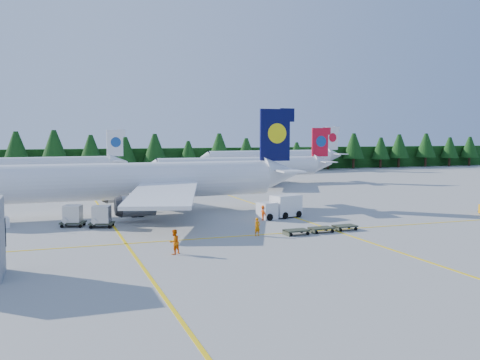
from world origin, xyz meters
name	(u,v)px	position (x,y,z in m)	size (l,w,h in m)	color
ground	(253,224)	(0.00, 0.00, 0.00)	(320.00, 320.00, 0.00)	#959691
taxi_stripe_a	(99,206)	(-14.00, 20.00, 0.01)	(0.25, 120.00, 0.01)	yellow
taxi_stripe_b	(242,200)	(6.00, 20.00, 0.01)	(0.25, 120.00, 0.01)	yellow
taxi_stripe_cross	(276,234)	(0.00, -6.00, 0.01)	(80.00, 0.25, 0.01)	yellow
treeline_hedge	(135,161)	(0.00, 82.00, 3.00)	(220.00, 4.00, 6.00)	black
airliner_navy	(113,182)	(-13.10, 11.62, 3.80)	(43.49, 35.80, 12.65)	white
airliner_red	(236,167)	(13.37, 43.71, 3.22)	(36.86, 30.32, 10.72)	white
airliner_far_left	(26,166)	(-24.37, 61.15, 3.26)	(35.79, 5.97, 10.40)	white
airliner_far_right	(267,158)	(31.42, 71.90, 3.61)	(39.58, 7.09, 11.51)	white
service_truck	(279,207)	(4.20, 2.76, 1.24)	(5.51, 3.17, 2.51)	silver
dolly_train	(321,228)	(4.33, -6.80, 0.42)	(7.83, 2.10, 0.13)	#353929
uld_pair	(87,215)	(-16.54, 3.85, 1.23)	(5.52, 3.88, 1.83)	#353929
crew_a	(257,227)	(-2.08, -6.42, 0.85)	(0.62, 0.41, 1.69)	orange
crew_b	(174,242)	(-11.00, -11.32, 0.98)	(0.95, 0.74, 1.96)	#E96104
crew_c	(263,213)	(1.83, 1.69, 0.84)	(0.70, 0.47, 1.68)	#FF4A05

